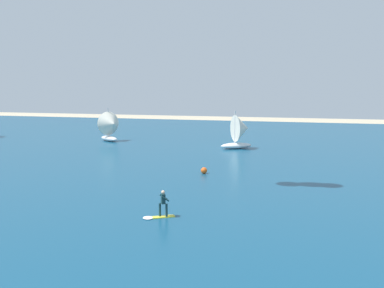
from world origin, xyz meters
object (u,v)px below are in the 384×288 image
kitesurfer (160,208)px  sailboat_center_horizon (241,131)px  sailboat_leading (111,126)px  marker_buoy (204,170)px

kitesurfer → sailboat_center_horizon: size_ratio=0.40×
sailboat_leading → sailboat_center_horizon: bearing=-5.7°
kitesurfer → marker_buoy: (-0.92, 13.83, -0.31)m
kitesurfer → sailboat_leading: (-20.09, 33.01, 1.62)m
marker_buoy → sailboat_leading: bearing=135.0°
kitesurfer → sailboat_leading: sailboat_leading is taller
marker_buoy → kitesurfer: bearing=-86.2°
sailboat_leading → sailboat_center_horizon: sailboat_center_horizon is taller
sailboat_leading → marker_buoy: (19.17, -19.18, -1.93)m
sailboat_leading → sailboat_center_horizon: (19.46, -1.94, 0.02)m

